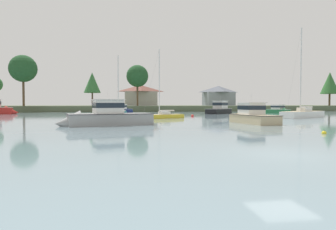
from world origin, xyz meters
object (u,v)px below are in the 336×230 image
cruiser_black (221,110)px  sailboat_yellow (163,117)px  cruiser_grey (102,120)px  cruiser_sand (250,118)px  mooring_buoy_yellow (324,133)px  cruiser_navy (122,111)px  sailboat_teal (119,114)px  cruiser_green (279,111)px  sailboat_white (303,116)px  mooring_buoy_red (192,116)px

cruiser_black → sailboat_yellow: bearing=-128.4°
cruiser_grey → sailboat_yellow: bearing=59.4°
cruiser_sand → mooring_buoy_yellow: (0.05, -12.87, -0.49)m
cruiser_navy → sailboat_teal: (-0.73, -19.04, -0.26)m
cruiser_green → mooring_buoy_yellow: 51.01m
sailboat_yellow → cruiser_navy: bearing=100.7°
cruiser_navy → sailboat_teal: size_ratio=0.63×
sailboat_teal → cruiser_navy: bearing=87.8°
sailboat_white → sailboat_yellow: sailboat_white is taller
sailboat_white → cruiser_navy: bearing=130.5°
sailboat_teal → mooring_buoy_yellow: size_ratio=30.78×
cruiser_green → cruiser_grey: size_ratio=0.74×
sailboat_teal → cruiser_grey: (-1.63, -27.21, 0.33)m
cruiser_sand → sailboat_teal: size_ratio=0.68×
sailboat_yellow → cruiser_sand: bearing=-56.9°
cruiser_green → cruiser_sand: size_ratio=0.93×
mooring_buoy_yellow → mooring_buoy_red: mooring_buoy_red is taller
cruiser_green → cruiser_navy: bearing=162.0°
sailboat_yellow → mooring_buoy_yellow: bearing=-71.8°
cruiser_navy → mooring_buoy_yellow: cruiser_navy is taller
cruiser_sand → sailboat_yellow: (-8.47, 12.98, -0.32)m
cruiser_navy → sailboat_white: size_ratio=0.50×
sailboat_white → cruiser_black: bearing=104.7°
cruiser_grey → sailboat_yellow: size_ratio=0.93×
cruiser_green → mooring_buoy_red: cruiser_green is taller
cruiser_green → sailboat_white: sailboat_white is taller
cruiser_grey → sailboat_teal: bearing=86.6°
cruiser_green → cruiser_sand: 39.85m
cruiser_grey → sailboat_yellow: 16.51m
cruiser_sand → cruiser_green: bearing=56.0°
sailboat_yellow → mooring_buoy_yellow: size_ratio=28.19×
cruiser_navy → sailboat_yellow: 32.60m
sailboat_white → cruiser_grey: 33.56m
cruiser_green → sailboat_yellow: size_ratio=0.69×
cruiser_black → sailboat_teal: sailboat_teal is taller
sailboat_yellow → mooring_buoy_yellow: sailboat_yellow is taller
cruiser_green → mooring_buoy_red: size_ratio=13.68×
sailboat_teal → sailboat_yellow: sailboat_teal is taller
cruiser_black → cruiser_green: (14.01, -1.06, -0.27)m
cruiser_grey → mooring_buoy_red: cruiser_grey is taller
mooring_buoy_yellow → cruiser_black: bearing=80.1°
cruiser_sand → mooring_buoy_yellow: cruiser_sand is taller
cruiser_black → cruiser_grey: 43.36m
sailboat_yellow → cruiser_grey: bearing=-120.6°
cruiser_black → sailboat_yellow: size_ratio=0.82×
cruiser_sand → mooring_buoy_yellow: bearing=-89.8°
cruiser_grey → cruiser_green: bearing=41.2°
cruiser_black → mooring_buoy_yellow: (-8.21, -46.98, -0.68)m
cruiser_navy → mooring_buoy_red: bearing=-64.7°
sailboat_white → cruiser_grey: (-31.11, -12.59, 0.28)m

